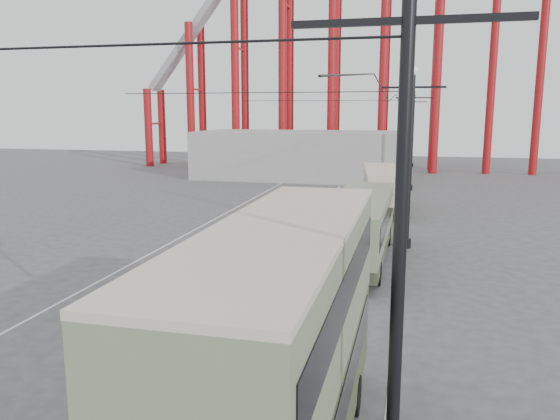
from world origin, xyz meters
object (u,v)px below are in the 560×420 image
(lamp_post_near, at_px, (407,55))
(double_decker_bus, at_px, (284,341))
(single_decker_green, at_px, (360,225))
(pedestrian, at_px, (238,266))
(single_decker_cream, at_px, (382,187))

(lamp_post_near, bearing_deg, double_decker_bus, 143.28)
(single_decker_green, distance_m, pedestrian, 7.13)
(double_decker_bus, relative_size, pedestrian, 4.90)
(lamp_post_near, relative_size, single_decker_green, 0.97)
(lamp_post_near, relative_size, single_decker_cream, 1.09)
(lamp_post_near, height_order, pedestrian, lamp_post_near)
(double_decker_bus, xyz_separation_m, pedestrian, (-4.48, 10.84, -1.90))
(single_decker_green, relative_size, single_decker_cream, 1.12)
(single_decker_green, bearing_deg, double_decker_bus, -88.91)
(single_decker_cream, relative_size, pedestrian, 5.10)
(single_decker_green, bearing_deg, single_decker_cream, 89.80)
(double_decker_bus, distance_m, single_decker_cream, 30.53)
(lamp_post_near, height_order, double_decker_bus, lamp_post_near)
(pedestrian, bearing_deg, single_decker_green, -132.04)
(single_decker_cream, xyz_separation_m, pedestrian, (-4.60, -19.66, -0.73))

